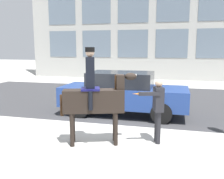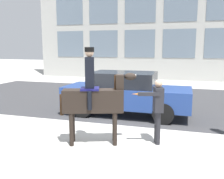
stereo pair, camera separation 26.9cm
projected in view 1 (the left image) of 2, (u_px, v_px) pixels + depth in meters
name	position (u px, v px, depth m)	size (l,w,h in m)	color
ground_plane	(109.00, 129.00, 7.76)	(80.00, 80.00, 0.00)	#B2AFA8
road_surface	(134.00, 99.00, 12.30)	(20.71, 8.50, 0.01)	#38383A
mounted_horse_lead	(95.00, 97.00, 6.42)	(1.91, 0.92, 2.53)	black
pedestrian_bystander	(158.00, 106.00, 6.52)	(0.80, 0.62, 1.71)	#232328
street_car_near_lane	(123.00, 93.00, 9.36)	(4.68, 1.83, 1.62)	navy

